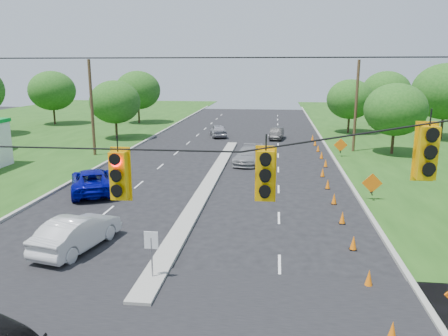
# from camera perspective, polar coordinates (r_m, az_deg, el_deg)

# --- Properties ---
(curb_left) EXTENTS (0.25, 110.00, 0.16)m
(curb_left) POSITION_cam_1_polar(r_m,az_deg,el_deg) (42.87, -13.53, 1.53)
(curb_left) COLOR gray
(curb_left) RESTS_ON ground
(curb_right) EXTENTS (0.25, 110.00, 0.16)m
(curb_right) POSITION_cam_1_polar(r_m,az_deg,el_deg) (40.61, 14.30, 0.86)
(curb_right) COLOR gray
(curb_right) RESTS_ON ground
(median) EXTENTS (1.00, 34.00, 0.18)m
(median) POSITION_cam_1_polar(r_m,az_deg,el_deg) (31.83, -1.91, -2.02)
(median) COLOR gray
(median) RESTS_ON ground
(median_sign) EXTENTS (0.55, 0.06, 2.05)m
(median_sign) POSITION_cam_1_polar(r_m,az_deg,el_deg) (17.45, -9.47, -10.00)
(median_sign) COLOR gray
(median_sign) RESTS_ON ground
(signal_span) EXTENTS (25.60, 0.32, 9.00)m
(signal_span) POSITION_cam_1_polar(r_m,az_deg,el_deg) (10.16, -21.50, -6.58)
(signal_span) COLOR #422D1C
(signal_span) RESTS_ON ground
(utility_pole_far_left) EXTENTS (0.28, 0.28, 9.00)m
(utility_pole_far_left) POSITION_cam_1_polar(r_m,az_deg,el_deg) (43.14, -16.87, 7.45)
(utility_pole_far_left) COLOR #422D1C
(utility_pole_far_left) RESTS_ON ground
(utility_pole_far_right) EXTENTS (0.28, 0.28, 9.00)m
(utility_pole_far_right) POSITION_cam_1_polar(r_m,az_deg,el_deg) (45.24, 16.86, 7.68)
(utility_pole_far_right) COLOR #422D1C
(utility_pole_far_right) RESTS_ON ground
(cone_0) EXTENTS (0.32, 0.32, 0.70)m
(cone_0) POSITION_cam_1_polar(r_m,az_deg,el_deg) (15.14, 21.12, -19.29)
(cone_0) COLOR orange
(cone_0) RESTS_ON ground
(cone_1) EXTENTS (0.32, 0.32, 0.70)m
(cone_1) POSITION_cam_1_polar(r_m,az_deg,el_deg) (18.12, 18.40, -13.48)
(cone_1) COLOR orange
(cone_1) RESTS_ON ground
(cone_2) EXTENTS (0.32, 0.32, 0.70)m
(cone_2) POSITION_cam_1_polar(r_m,az_deg,el_deg) (21.26, 16.55, -9.33)
(cone_2) COLOR orange
(cone_2) RESTS_ON ground
(cone_3) EXTENTS (0.32, 0.32, 0.70)m
(cone_3) POSITION_cam_1_polar(r_m,az_deg,el_deg) (24.49, 15.21, -6.26)
(cone_3) COLOR orange
(cone_3) RESTS_ON ground
(cone_4) EXTENTS (0.32, 0.32, 0.70)m
(cone_4) POSITION_cam_1_polar(r_m,az_deg,el_deg) (27.79, 14.19, -3.90)
(cone_4) COLOR orange
(cone_4) RESTS_ON ground
(cone_5) EXTENTS (0.32, 0.32, 0.70)m
(cone_5) POSITION_cam_1_polar(r_m,az_deg,el_deg) (31.14, 13.40, -2.05)
(cone_5) COLOR orange
(cone_5) RESTS_ON ground
(cone_6) EXTENTS (0.32, 0.32, 0.70)m
(cone_6) POSITION_cam_1_polar(r_m,az_deg,el_deg) (34.51, 12.76, -0.56)
(cone_6) COLOR orange
(cone_6) RESTS_ON ground
(cone_7) EXTENTS (0.32, 0.32, 0.70)m
(cone_7) POSITION_cam_1_polar(r_m,az_deg,el_deg) (37.97, 13.14, 0.64)
(cone_7) COLOR orange
(cone_7) RESTS_ON ground
(cone_8) EXTENTS (0.32, 0.32, 0.70)m
(cone_8) POSITION_cam_1_polar(r_m,az_deg,el_deg) (41.38, 12.63, 1.67)
(cone_8) COLOR orange
(cone_8) RESTS_ON ground
(cone_9) EXTENTS (0.32, 0.32, 0.70)m
(cone_9) POSITION_cam_1_polar(r_m,az_deg,el_deg) (44.80, 12.20, 2.54)
(cone_9) COLOR orange
(cone_9) RESTS_ON ground
(cone_10) EXTENTS (0.32, 0.32, 0.70)m
(cone_10) POSITION_cam_1_polar(r_m,az_deg,el_deg) (48.24, 11.82, 3.28)
(cone_10) COLOR orange
(cone_10) RESTS_ON ground
(cone_11) EXTENTS (0.32, 0.32, 0.70)m
(cone_11) POSITION_cam_1_polar(r_m,az_deg,el_deg) (51.68, 11.50, 3.93)
(cone_11) COLOR orange
(cone_11) RESTS_ON ground
(work_sign_1) EXTENTS (1.27, 0.58, 1.37)m
(work_sign_1) POSITION_cam_1_polar(r_m,az_deg,el_deg) (28.96, 18.77, -2.00)
(work_sign_1) COLOR black
(work_sign_1) RESTS_ON ground
(work_sign_2) EXTENTS (1.27, 0.58, 1.37)m
(work_sign_2) POSITION_cam_1_polar(r_m,az_deg,el_deg) (42.45, 14.98, 2.84)
(work_sign_2) COLOR black
(work_sign_2) RESTS_ON ground
(tree_4) EXTENTS (6.72, 6.72, 7.84)m
(tree_4) POSITION_cam_1_polar(r_m,az_deg,el_deg) (69.63, -21.53, 9.37)
(tree_4) COLOR black
(tree_4) RESTS_ON ground
(tree_5) EXTENTS (5.88, 5.88, 6.86)m
(tree_5) POSITION_cam_1_polar(r_m,az_deg,el_deg) (52.95, -14.06, 8.36)
(tree_5) COLOR black
(tree_5) RESTS_ON ground
(tree_6) EXTENTS (6.72, 6.72, 7.84)m
(tree_6) POSITION_cam_1_polar(r_m,az_deg,el_deg) (67.71, -11.19, 9.94)
(tree_6) COLOR black
(tree_6) RESTS_ON ground
(tree_9) EXTENTS (5.88, 5.88, 6.86)m
(tree_9) POSITION_cam_1_polar(r_m,az_deg,el_deg) (45.02, 21.48, 7.11)
(tree_9) COLOR black
(tree_9) RESTS_ON ground
(tree_10) EXTENTS (7.56, 7.56, 8.82)m
(tree_10) POSITION_cam_1_polar(r_m,az_deg,el_deg) (56.85, 26.98, 8.90)
(tree_10) COLOR black
(tree_10) RESTS_ON ground
(tree_11) EXTENTS (6.72, 6.72, 7.84)m
(tree_11) POSITION_cam_1_polar(r_m,az_deg,el_deg) (66.28, 20.41, 9.32)
(tree_11) COLOR black
(tree_11) RESTS_ON ground
(tree_12) EXTENTS (5.88, 5.88, 6.86)m
(tree_12) POSITION_cam_1_polar(r_m,az_deg,el_deg) (58.28, 16.15, 8.62)
(tree_12) COLOR black
(tree_12) RESTS_ON ground
(white_sedan) EXTENTS (2.70, 5.12, 1.61)m
(white_sedan) POSITION_cam_1_polar(r_m,az_deg,el_deg) (21.45, -18.60, -7.97)
(white_sedan) COLOR silver
(white_sedan) RESTS_ON ground
(blue_pickup) EXTENTS (4.86, 6.41, 1.62)m
(blue_pickup) POSITION_cam_1_polar(r_m,az_deg,el_deg) (30.66, -16.82, -1.60)
(blue_pickup) COLOR #04068D
(blue_pickup) RESTS_ON ground
(silver_car_far) EXTENTS (2.68, 5.26, 1.46)m
(silver_car_far) POSITION_cam_1_polar(r_m,az_deg,el_deg) (38.31, 3.17, 1.66)
(silver_car_far) COLOR gray
(silver_car_far) RESTS_ON ground
(silver_car_oncoming) EXTENTS (2.79, 4.73, 1.51)m
(silver_car_oncoming) POSITION_cam_1_polar(r_m,az_deg,el_deg) (53.41, -0.75, 4.91)
(silver_car_oncoming) COLOR gray
(silver_car_oncoming) RESTS_ON ground
(dark_car_receding) EXTENTS (1.81, 4.18, 1.34)m
(dark_car_receding) POSITION_cam_1_polar(r_m,az_deg,el_deg) (51.96, 6.88, 4.49)
(dark_car_receding) COLOR #242424
(dark_car_receding) RESTS_ON ground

